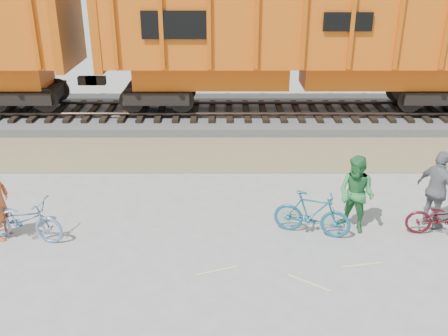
{
  "coord_description": "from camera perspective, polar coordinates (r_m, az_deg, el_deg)",
  "views": [
    {
      "loc": [
        -0.86,
        -9.21,
        5.93
      ],
      "look_at": [
        -0.85,
        1.5,
        1.27
      ],
      "focal_mm": 40.0,
      "sensor_mm": 36.0,
      "label": 1
    }
  ],
  "objects": [
    {
      "name": "person_man",
      "position": [
        11.62,
        14.87,
        -2.94
      ],
      "size": [
        1.11,
        1.1,
        1.81
      ],
      "primitive_type": "imported",
      "rotation": [
        0.0,
        0.0,
        -0.75
      ],
      "color": "#2D7C3D",
      "rests_on": "ground"
    },
    {
      "name": "ground",
      "position": [
        10.99,
        4.52,
        -9.22
      ],
      "size": [
        120.0,
        120.0,
        0.0
      ],
      "primitive_type": "plane",
      "color": "#9E9E99",
      "rests_on": "ground"
    },
    {
      "name": "gravel_strip",
      "position": [
        15.88,
        3.07,
        1.6
      ],
      "size": [
        120.0,
        3.0,
        0.02
      ],
      "primitive_type": "cube",
      "color": "#867953",
      "rests_on": "ground"
    },
    {
      "name": "person_woman",
      "position": [
        12.34,
        23.21,
        -2.36
      ],
      "size": [
        0.93,
        1.19,
        1.88
      ],
      "primitive_type": "imported",
      "rotation": [
        0.0,
        0.0,
        2.07
      ],
      "color": "slate",
      "rests_on": "ground"
    },
    {
      "name": "track",
      "position": [
        19.03,
        2.57,
        6.84
      ],
      "size": [
        120.0,
        2.6,
        0.24
      ],
      "color": "black",
      "rests_on": "ballast_bed"
    },
    {
      "name": "hopper_car_center",
      "position": [
        18.63,
        8.3,
        14.26
      ],
      "size": [
        14.0,
        3.13,
        4.65
      ],
      "color": "black",
      "rests_on": "track"
    },
    {
      "name": "bicycle_maroon",
      "position": [
        12.27,
        23.96,
        -5.24
      ],
      "size": [
        1.77,
        0.87,
        0.89
      ],
      "primitive_type": "imported",
      "rotation": [
        0.0,
        0.0,
        1.4
      ],
      "color": "#460E15",
      "rests_on": "ground"
    },
    {
      "name": "ballast_bed",
      "position": [
        19.12,
        2.55,
        5.91
      ],
      "size": [
        120.0,
        4.0,
        0.3
      ],
      "primitive_type": "cube",
      "color": "slate",
      "rests_on": "ground"
    },
    {
      "name": "bicycle_blue",
      "position": [
        11.92,
        -22.06,
        -5.46
      ],
      "size": [
        2.01,
        1.04,
        1.01
      ],
      "primitive_type": "imported",
      "rotation": [
        0.0,
        0.0,
        1.36
      ],
      "color": "#6688B5",
      "rests_on": "ground"
    },
    {
      "name": "bicycle_teal",
      "position": [
        11.41,
        10.03,
        -5.17
      ],
      "size": [
        1.8,
        1.0,
        1.04
      ],
      "primitive_type": "imported",
      "rotation": [
        0.0,
        0.0,
        1.26
      ],
      "color": "#1A5F78",
      "rests_on": "ground"
    }
  ]
}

